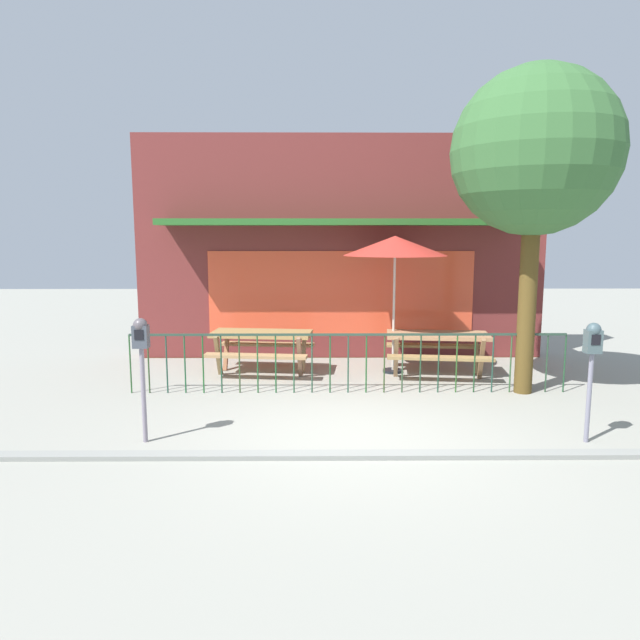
% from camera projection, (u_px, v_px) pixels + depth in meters
% --- Properties ---
extents(ground, '(40.00, 40.00, 0.00)m').
position_uv_depth(ground, '(357.00, 435.00, 7.29)').
color(ground, gray).
extents(pub_storefront, '(8.30, 1.41, 4.51)m').
position_uv_depth(pub_storefront, '(341.00, 248.00, 11.76)').
color(pub_storefront, '#3E270F').
rests_on(pub_storefront, ground).
extents(patio_fence_front, '(7.00, 0.04, 0.97)m').
position_uv_depth(patio_fence_front, '(348.00, 352.00, 9.15)').
color(patio_fence_front, '#273D30').
rests_on(patio_fence_front, ground).
extents(picnic_table_left, '(1.94, 1.55, 0.79)m').
position_uv_depth(picnic_table_left, '(262.00, 341.00, 10.44)').
color(picnic_table_left, '#9D7946').
rests_on(picnic_table_left, ground).
extents(picnic_table_right, '(1.95, 1.56, 0.79)m').
position_uv_depth(picnic_table_right, '(437.00, 342.00, 10.29)').
color(picnic_table_right, '#A67753').
rests_on(picnic_table_right, ground).
extents(patio_umbrella, '(1.87, 1.87, 2.50)m').
position_uv_depth(patio_umbrella, '(395.00, 247.00, 10.27)').
color(patio_umbrella, black).
rests_on(patio_umbrella, ground).
extents(parking_meter_near, '(0.18, 0.17, 1.48)m').
position_uv_depth(parking_meter_near, '(592.00, 350.00, 6.87)').
color(parking_meter_near, slate).
rests_on(parking_meter_near, ground).
extents(parking_meter_far, '(0.18, 0.17, 1.54)m').
position_uv_depth(parking_meter_far, '(141.00, 347.00, 6.87)').
color(parking_meter_far, gray).
rests_on(parking_meter_far, ground).
extents(street_tree, '(2.55, 2.55, 5.05)m').
position_uv_depth(street_tree, '(535.00, 154.00, 8.71)').
color(street_tree, '#513D1A').
rests_on(street_tree, ground).
extents(curb_edge, '(11.62, 0.20, 0.11)m').
position_uv_depth(curb_edge, '(362.00, 457.00, 6.55)').
color(curb_edge, gray).
rests_on(curb_edge, ground).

